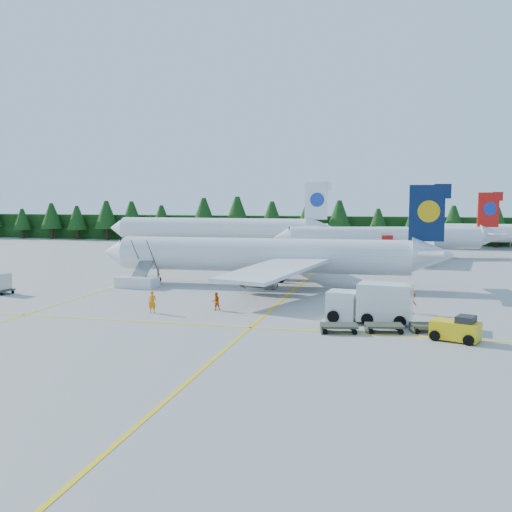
% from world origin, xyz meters
% --- Properties ---
extents(ground, '(320.00, 320.00, 0.00)m').
position_xyz_m(ground, '(0.00, 0.00, 0.00)').
color(ground, '#9B9B96').
rests_on(ground, ground).
extents(taxi_stripe_a, '(0.25, 120.00, 0.01)m').
position_xyz_m(taxi_stripe_a, '(-14.00, 20.00, 0.01)').
color(taxi_stripe_a, yellow).
rests_on(taxi_stripe_a, ground).
extents(taxi_stripe_b, '(0.25, 120.00, 0.01)m').
position_xyz_m(taxi_stripe_b, '(6.00, 20.00, 0.01)').
color(taxi_stripe_b, yellow).
rests_on(taxi_stripe_b, ground).
extents(taxi_stripe_cross, '(80.00, 0.25, 0.01)m').
position_xyz_m(taxi_stripe_cross, '(0.00, -6.00, 0.01)').
color(taxi_stripe_cross, yellow).
rests_on(taxi_stripe_cross, ground).
extents(treeline_hedge, '(220.00, 4.00, 6.00)m').
position_xyz_m(treeline_hedge, '(0.00, 82.00, 3.00)').
color(treeline_hedge, black).
rests_on(treeline_hedge, ground).
extents(airliner_navy, '(39.10, 32.15, 11.37)m').
position_xyz_m(airliner_navy, '(1.20, 15.19, 3.42)').
color(airliner_navy, silver).
rests_on(airliner_navy, ground).
extents(airliner_red, '(36.99, 30.04, 10.98)m').
position_xyz_m(airliner_red, '(14.16, 50.15, 3.30)').
color(airliner_red, silver).
rests_on(airliner_red, ground).
extents(airliner_far_left, '(44.57, 5.32, 12.96)m').
position_xyz_m(airliner_far_left, '(-19.69, 58.39, 4.06)').
color(airliner_far_left, silver).
rests_on(airliner_far_left, ground).
extents(airliner_far_right, '(36.10, 3.86, 10.50)m').
position_xyz_m(airliner_far_right, '(35.93, 72.01, 3.29)').
color(airliner_far_right, silver).
rests_on(airliner_far_right, ground).
extents(airstairs, '(4.59, 6.23, 4.05)m').
position_xyz_m(airstairs, '(-11.38, 10.85, 0.88)').
color(airstairs, silver).
rests_on(airstairs, ground).
extents(service_truck, '(6.88, 3.28, 3.19)m').
position_xyz_m(service_truck, '(14.78, -1.74, 1.58)').
color(service_truck, silver).
rests_on(service_truck, ground).
extents(baggage_tug, '(3.60, 2.76, 1.71)m').
position_xyz_m(baggage_tug, '(20.97, -6.45, 0.84)').
color(baggage_tug, yellow).
rests_on(baggage_tug, ground).
extents(dolly_train, '(9.53, 3.95, 0.16)m').
position_xyz_m(dolly_train, '(16.03, -4.98, 0.51)').
color(dolly_train, '#383B2B').
rests_on(dolly_train, ground).
extents(crew_a, '(0.76, 0.56, 1.93)m').
position_xyz_m(crew_a, '(-3.68, -2.55, 0.96)').
color(crew_a, orange).
rests_on(crew_a, ground).
extents(crew_b, '(0.98, 0.95, 1.59)m').
position_xyz_m(crew_b, '(1.27, 0.04, 0.80)').
color(crew_b, '#DB4704').
rests_on(crew_b, ground).
extents(crew_c, '(0.81, 0.91, 1.84)m').
position_xyz_m(crew_c, '(18.22, 2.71, 0.92)').
color(crew_c, '#FF3905').
rests_on(crew_c, ground).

